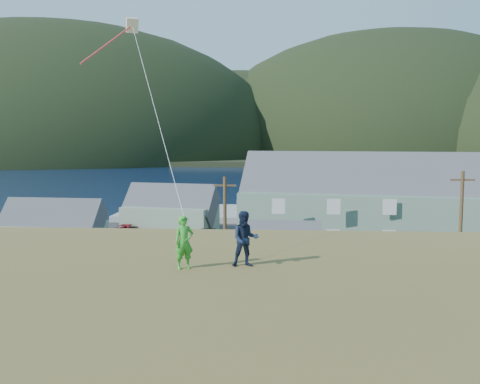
# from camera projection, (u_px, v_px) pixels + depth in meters

# --- Properties ---
(ground) EXTENTS (900.00, 900.00, 0.00)m
(ground) POSITION_uv_depth(u_px,v_px,m) (234.00, 303.00, 36.01)
(ground) COLOR #0A1638
(ground) RESTS_ON ground
(grass_strip) EXTENTS (110.00, 8.00, 0.10)m
(grass_strip) POSITION_uv_depth(u_px,v_px,m) (232.00, 312.00, 34.01)
(grass_strip) COLOR #4C3D19
(grass_strip) RESTS_ON ground
(waterfront_lot) EXTENTS (72.00, 36.00, 0.12)m
(waterfront_lot) POSITION_uv_depth(u_px,v_px,m) (247.00, 250.00, 52.88)
(waterfront_lot) COLOR #28282B
(waterfront_lot) RESTS_ON ground
(wharf) EXTENTS (26.00, 14.00, 0.90)m
(wharf) POSITION_uv_depth(u_px,v_px,m) (214.00, 213.00, 76.07)
(wharf) COLOR gray
(wharf) RESTS_ON ground
(far_shore) EXTENTS (900.00, 320.00, 2.00)m
(far_shore) POSITION_uv_depth(u_px,v_px,m) (271.00, 153.00, 363.55)
(far_shore) COLOR black
(far_shore) RESTS_ON ground
(far_hills) EXTENTS (760.00, 265.00, 143.00)m
(far_hills) POSITION_uv_depth(u_px,v_px,m) (332.00, 154.00, 310.85)
(far_hills) COLOR black
(far_hills) RESTS_ON ground
(lodge) EXTENTS (34.52, 15.24, 11.74)m
(lodge) POSITION_uv_depth(u_px,v_px,m) (410.00, 205.00, 52.62)
(lodge) COLOR slate
(lodge) RESTS_ON waterfront_lot
(shed_palegreen_near) EXTENTS (9.61, 6.43, 6.70)m
(shed_palegreen_near) POSITION_uv_depth(u_px,v_px,m) (51.00, 232.00, 49.01)
(shed_palegreen_near) COLOR slate
(shed_palegreen_near) RESTS_ON waterfront_lot
(shed_white) EXTENTS (6.90, 4.77, 5.29)m
(shed_white) POSITION_uv_depth(u_px,v_px,m) (280.00, 251.00, 43.10)
(shed_white) COLOR silver
(shed_white) RESTS_ON waterfront_lot
(shed_palegreen_far) EXTENTS (11.46, 7.81, 7.09)m
(shed_palegreen_far) POSITION_uv_depth(u_px,v_px,m) (171.00, 211.00, 61.78)
(shed_palegreen_far) COLOR gray
(shed_palegreen_far) RESTS_ON waterfront_lot
(utility_poles) EXTENTS (36.43, 0.24, 8.80)m
(utility_poles) POSITION_uv_depth(u_px,v_px,m) (206.00, 234.00, 37.19)
(utility_poles) COLOR #47331E
(utility_poles) RESTS_ON waterfront_lot
(parked_cars) EXTENTS (24.77, 12.49, 1.55)m
(parked_cars) POSITION_uv_depth(u_px,v_px,m) (135.00, 234.00, 57.26)
(parked_cars) COLOR black
(parked_cars) RESTS_ON waterfront_lot
(kite_flyer_green) EXTENTS (0.69, 0.61, 1.59)m
(kite_flyer_green) POSITION_uv_depth(u_px,v_px,m) (184.00, 242.00, 15.87)
(kite_flyer_green) COLOR green
(kite_flyer_green) RESTS_ON hillside
(kite_flyer_navy) EXTENTS (0.91, 0.76, 1.69)m
(kite_flyer_navy) POSITION_uv_depth(u_px,v_px,m) (245.00, 239.00, 16.15)
(kite_flyer_navy) COLOR #131E35
(kite_flyer_navy) RESTS_ON hillside
(kite_rig) EXTENTS (2.10, 3.08, 9.19)m
(kite_rig) POSITION_uv_depth(u_px,v_px,m) (129.00, 30.00, 20.61)
(kite_rig) COLOR beige
(kite_rig) RESTS_ON ground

